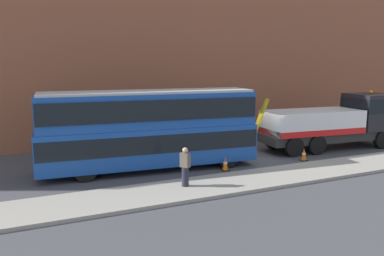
{
  "coord_description": "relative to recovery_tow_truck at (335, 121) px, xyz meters",
  "views": [
    {
      "loc": [
        -12.69,
        -18.97,
        5.42
      ],
      "look_at": [
        -4.09,
        -0.21,
        2.0
      ],
      "focal_mm": 36.77,
      "sensor_mm": 36.0,
      "label": 1
    }
  ],
  "objects": [
    {
      "name": "ground_plane",
      "position": [
        -5.96,
        0.25,
        -1.76
      ],
      "size": [
        120.0,
        120.0,
        0.0
      ],
      "primitive_type": "plane",
      "color": "#424247"
    },
    {
      "name": "near_kerb",
      "position": [
        -5.96,
        -3.95,
        -1.68
      ],
      "size": [
        60.0,
        2.8,
        0.15
      ],
      "primitive_type": "cube",
      "color": "gray",
      "rests_on": "ground_plane"
    },
    {
      "name": "building_facade",
      "position": [
        -5.96,
        7.33,
        6.31
      ],
      "size": [
        60.0,
        1.5,
        16.0
      ],
      "color": "#935138",
      "rests_on": "ground_plane"
    },
    {
      "name": "recovery_tow_truck",
      "position": [
        0.0,
        0.0,
        0.0
      ],
      "size": [
        10.23,
        3.39,
        3.67
      ],
      "rotation": [
        0.0,
        0.0,
        -0.09
      ],
      "color": "#2D2D2D",
      "rests_on": "ground_plane"
    },
    {
      "name": "double_decker_bus",
      "position": [
        -12.43,
        0.04,
        0.47
      ],
      "size": [
        11.18,
        3.48,
        4.06
      ],
      "rotation": [
        0.0,
        0.0,
        -0.09
      ],
      "color": "#19479E",
      "rests_on": "ground_plane"
    },
    {
      "name": "pedestrian_onlooker",
      "position": [
        -12.08,
        -3.7,
        -0.77
      ],
      "size": [
        0.43,
        0.48,
        1.71
      ],
      "rotation": [
        0.0,
        0.0,
        0.55
      ],
      "color": "#232333",
      "rests_on": "near_kerb"
    },
    {
      "name": "traffic_cone_near_bus",
      "position": [
        -9.02,
        -1.77,
        -1.42
      ],
      "size": [
        0.36,
        0.36,
        0.72
      ],
      "color": "orange",
      "rests_on": "ground_plane"
    },
    {
      "name": "traffic_cone_midway",
      "position": [
        -3.99,
        -1.81,
        -1.42
      ],
      "size": [
        0.36,
        0.36,
        0.72
      ],
      "color": "orange",
      "rests_on": "ground_plane"
    }
  ]
}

